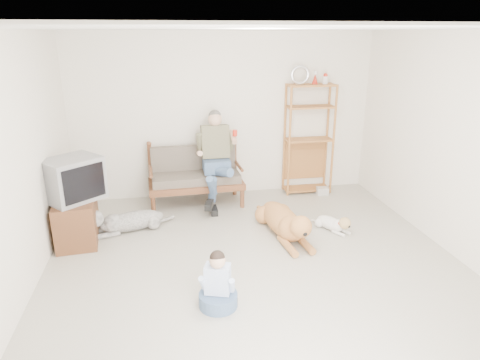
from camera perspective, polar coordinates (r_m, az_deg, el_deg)
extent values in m
plane|color=beige|center=(5.11, 2.62, -12.37)|extent=(5.50, 5.50, 0.00)
plane|color=white|center=(4.36, 3.18, 19.52)|extent=(5.50, 5.50, 0.00)
plane|color=silver|center=(7.19, -2.09, 8.52)|extent=(5.00, 0.00, 5.00)
plane|color=silver|center=(2.23, 19.77, -18.38)|extent=(5.00, 0.00, 5.00)
plane|color=silver|center=(4.69, -28.41, 0.45)|extent=(0.00, 5.50, 5.50)
plane|color=silver|center=(5.65, 28.44, 3.30)|extent=(0.00, 5.50, 5.50)
cube|color=brown|center=(6.94, -5.89, -0.51)|extent=(1.53, 0.76, 0.10)
cube|color=#675A4F|center=(6.91, -5.92, 0.39)|extent=(1.40, 0.65, 0.13)
cube|color=#675A4F|center=(7.06, -6.14, 2.81)|extent=(1.38, 0.17, 0.45)
cylinder|color=brown|center=(7.07, -6.23, 4.50)|extent=(1.40, 0.10, 0.05)
cylinder|color=brown|center=(6.72, -11.59, -3.30)|extent=(0.07, 0.07, 0.30)
cylinder|color=brown|center=(7.18, -11.69, 0.90)|extent=(0.07, 0.07, 0.95)
cylinder|color=brown|center=(6.82, 0.25, -2.58)|extent=(0.07, 0.07, 0.30)
cylinder|color=brown|center=(7.27, -0.60, 1.52)|extent=(0.07, 0.07, 0.95)
cube|color=#495F86|center=(6.85, -3.16, 2.00)|extent=(0.42, 0.40, 0.21)
cube|color=#726E50|center=(6.86, -3.33, 5.16)|extent=(0.44, 0.30, 0.55)
sphere|color=tan|center=(6.75, -3.35, 8.11)|extent=(0.22, 0.22, 0.22)
sphere|color=#534F49|center=(6.76, -3.38, 8.49)|extent=(0.20, 0.20, 0.20)
cylinder|color=red|center=(6.63, -0.69, 6.29)|extent=(0.07, 0.07, 0.09)
cube|color=#A16A32|center=(7.26, 9.53, 12.37)|extent=(0.79, 0.32, 0.03)
torus|color=silver|center=(7.18, 8.00, 13.69)|extent=(0.32, 0.05, 0.32)
cone|color=red|center=(7.27, 9.97, 13.11)|extent=(0.10, 0.10, 0.17)
cylinder|color=#A16A32|center=(7.16, 6.62, 4.95)|extent=(0.04, 0.04, 1.87)
cylinder|color=#A16A32|center=(7.44, 5.95, 5.52)|extent=(0.04, 0.04, 1.87)
cylinder|color=#A16A32|center=(7.42, 12.36, 5.13)|extent=(0.04, 0.04, 1.87)
cylinder|color=#A16A32|center=(7.69, 11.51, 5.67)|extent=(0.04, 0.04, 1.87)
cube|color=silver|center=(7.56, 10.93, -1.44)|extent=(0.21, 0.17, 0.13)
cube|color=brown|center=(6.15, -20.90, -4.86)|extent=(0.58, 0.94, 0.60)
cube|color=brown|center=(6.01, -23.50, -5.79)|extent=(0.06, 0.40, 0.50)
cube|color=brown|center=(6.40, -22.68, -4.16)|extent=(0.06, 0.40, 0.50)
cube|color=gray|center=(5.91, -21.43, 0.13)|extent=(0.85, 0.84, 0.56)
cube|color=black|center=(5.69, -20.07, -0.42)|extent=(0.44, 0.39, 0.44)
cube|color=white|center=(7.38, -11.63, -0.04)|extent=(0.12, 0.02, 0.08)
ellipsoid|color=#C38243|center=(6.04, 5.56, -5.32)|extent=(0.53, 1.18, 0.36)
sphere|color=#C38243|center=(5.75, 6.86, -6.43)|extent=(0.36, 0.36, 0.36)
sphere|color=#C38243|center=(5.45, 8.11, -6.18)|extent=(0.28, 0.28, 0.28)
ellipsoid|color=#C38243|center=(5.36, 8.67, -7.00)|extent=(0.15, 0.21, 0.11)
cylinder|color=#C38243|center=(6.57, 3.66, -4.22)|extent=(0.26, 0.43, 0.06)
ellipsoid|color=#C38243|center=(5.43, 7.04, -6.20)|extent=(0.07, 0.10, 0.14)
ellipsoid|color=#C38243|center=(5.51, 8.93, -5.92)|extent=(0.07, 0.10, 0.14)
ellipsoid|color=silver|center=(6.27, -14.15, -5.33)|extent=(0.96, 0.56, 0.27)
sphere|color=silver|center=(6.22, -16.60, -5.60)|extent=(0.27, 0.27, 0.27)
sphere|color=silver|center=(6.14, -18.77, -4.94)|extent=(0.23, 0.23, 0.23)
ellipsoid|color=silver|center=(6.14, -19.71, -5.30)|extent=(0.19, 0.15, 0.09)
cylinder|color=silver|center=(6.41, -10.16, -5.30)|extent=(0.31, 0.25, 0.04)
ellipsoid|color=silver|center=(6.22, -18.68, -4.63)|extent=(0.09, 0.07, 0.12)
ellipsoid|color=silver|center=(6.07, -18.42, -5.19)|extent=(0.09, 0.07, 0.12)
ellipsoid|color=white|center=(6.26, 11.92, -5.64)|extent=(0.40, 0.50, 0.18)
sphere|color=white|center=(6.18, 12.90, -5.94)|extent=(0.18, 0.18, 0.18)
sphere|color=tan|center=(6.09, 13.79, -5.61)|extent=(0.16, 0.16, 0.16)
ellipsoid|color=tan|center=(6.05, 14.33, -5.97)|extent=(0.12, 0.14, 0.06)
cylinder|color=white|center=(6.42, 10.31, -5.44)|extent=(0.16, 0.14, 0.03)
cone|color=tan|center=(6.03, 13.37, -5.29)|extent=(0.05, 0.05, 0.06)
cone|color=tan|center=(6.12, 14.04, -5.00)|extent=(0.05, 0.05, 0.06)
torus|color=red|center=(6.10, 13.62, -5.65)|extent=(0.15, 0.15, 0.02)
cylinder|color=#495F86|center=(4.55, -2.92, -15.65)|extent=(0.40, 0.40, 0.14)
cube|color=silver|center=(4.44, -3.00, -13.02)|extent=(0.29, 0.23, 0.31)
sphere|color=tan|center=(4.31, -3.02, -10.70)|extent=(0.16, 0.16, 0.16)
sphere|color=black|center=(4.31, -3.05, -10.33)|extent=(0.15, 0.15, 0.15)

